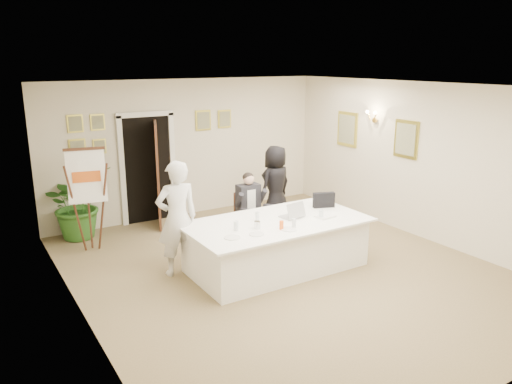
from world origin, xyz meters
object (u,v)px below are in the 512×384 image
object	(u,v)px
potted_palm	(77,204)
steel_jug	(257,225)
conference_table	(276,244)
laptop_bag	(324,200)
seated_man	(250,208)
laptop	(291,208)
standing_woman	(276,185)
flip_chart	(89,205)
paper_stack	(325,216)
oj_glass	(281,225)
standing_man	(177,218)

from	to	relation	value
potted_palm	steel_jug	size ratio (longest dim) A/B	11.62
conference_table	laptop_bag	world-z (taller)	laptop_bag
conference_table	seated_man	xyz separation A→B (m)	(0.24, 1.20, 0.25)
laptop	standing_woman	bearing A→B (deg)	55.20
steel_jug	flip_chart	bearing A→B (deg)	127.45
potted_palm	standing_woman	bearing A→B (deg)	-19.18
potted_palm	paper_stack	bearing A→B (deg)	-47.48
laptop	seated_man	bearing A→B (deg)	85.92
flip_chart	steel_jug	distance (m)	3.01
standing_woman	paper_stack	distance (m)	2.15
conference_table	steel_jug	world-z (taller)	steel_jug
paper_stack	steel_jug	world-z (taller)	steel_jug
conference_table	oj_glass	xyz separation A→B (m)	(-0.16, -0.37, 0.45)
conference_table	seated_man	size ratio (longest dim) A/B	2.19
conference_table	standing_man	distance (m)	1.58
flip_chart	standing_woman	xyz separation A→B (m)	(3.49, -0.40, -0.03)
standing_man	laptop	xyz separation A→B (m)	(1.69, -0.56, 0.03)
standing_woman	paper_stack	size ratio (longest dim) A/B	5.31
standing_man	oj_glass	world-z (taller)	standing_man
standing_man	oj_glass	size ratio (longest dim) A/B	13.55
laptop_bag	oj_glass	distance (m)	1.36
laptop_bag	oj_glass	xyz separation A→B (m)	(-1.24, -0.56, -0.06)
standing_man	standing_woman	size ratio (longest dim) A/B	1.13
conference_table	oj_glass	distance (m)	0.60
paper_stack	laptop	bearing A→B (deg)	145.79
standing_woman	laptop	xyz separation A→B (m)	(-0.91, -1.80, 0.13)
oj_glass	seated_man	bearing A→B (deg)	75.71
flip_chart	standing_woman	bearing A→B (deg)	-6.53
seated_man	standing_man	bearing A→B (deg)	-152.40
conference_table	laptop	bearing A→B (deg)	9.02
potted_palm	oj_glass	world-z (taller)	potted_palm
flip_chart	steel_jug	xyz separation A→B (m)	(1.83, -2.39, 0.02)
seated_man	oj_glass	world-z (taller)	seated_man
laptop	paper_stack	xyz separation A→B (m)	(0.44, -0.30, -0.12)
standing_man	standing_woman	distance (m)	2.88
standing_woman	standing_man	bearing A→B (deg)	10.82
laptop_bag	paper_stack	bearing A→B (deg)	-106.81
potted_palm	laptop	bearing A→B (deg)	-49.23
potted_palm	steel_jug	world-z (taller)	potted_palm
potted_palm	laptop_bag	size ratio (longest dim) A/B	3.54
seated_man	paper_stack	distance (m)	1.54
steel_jug	laptop	bearing A→B (deg)	14.39
paper_stack	steel_jug	size ratio (longest dim) A/B	2.68
standing_man	paper_stack	xyz separation A→B (m)	(2.13, -0.86, -0.09)
paper_stack	laptop_bag	bearing A→B (deg)	53.64
conference_table	potted_palm	xyz separation A→B (m)	(-2.28, 3.07, 0.25)
standing_man	steel_jug	world-z (taller)	standing_man
seated_man	steel_jug	size ratio (longest dim) A/B	11.68
laptop_bag	flip_chart	bearing A→B (deg)	167.96
standing_woman	steel_jug	distance (m)	2.59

